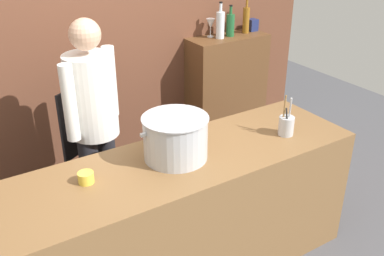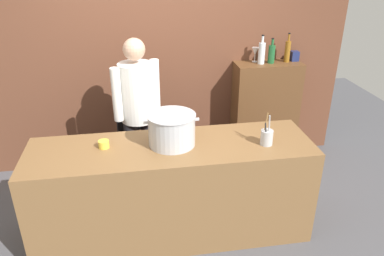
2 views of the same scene
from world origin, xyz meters
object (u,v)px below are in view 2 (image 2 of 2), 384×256
chef (138,108)px  stockpot_large (172,130)px  wine_bottle_green (272,54)px  wine_bottle_amber (287,51)px  utensil_crock (267,137)px  wine_bottle_clear (262,53)px  wine_glass_wide (255,52)px  spice_tin_navy (294,56)px  butter_jar (104,144)px

chef → stockpot_large: chef is taller
stockpot_large → wine_bottle_green: size_ratio=1.64×
stockpot_large → wine_bottle_amber: bearing=38.8°
stockpot_large → utensil_crock: utensil_crock is taller
wine_bottle_amber → wine_bottle_clear: wine_bottle_amber is taller
wine_bottle_clear → wine_glass_wide: 0.10m
spice_tin_navy → wine_bottle_clear: bearing=-172.4°
butter_jar → spice_tin_navy: spice_tin_navy is taller
stockpot_large → wine_bottle_green: 1.74m
stockpot_large → spice_tin_navy: bearing=37.5°
stockpot_large → utensil_crock: 0.80m
wine_bottle_green → spice_tin_navy: (0.30, 0.05, -0.05)m
butter_jar → wine_bottle_clear: wine_bottle_clear is taller
utensil_crock → wine_glass_wide: (0.31, 1.36, 0.37)m
wine_glass_wide → spice_tin_navy: size_ratio=1.47×
chef → wine_bottle_amber: chef is taller
butter_jar → wine_bottle_amber: wine_bottle_amber is taller
stockpot_large → wine_bottle_clear: bearing=45.0°
stockpot_large → wine_glass_wide: 1.68m
wine_bottle_clear → wine_glass_wide: wine_bottle_clear is taller
stockpot_large → butter_jar: bearing=177.2°
wine_bottle_amber → wine_glass_wide: (-0.36, 0.06, -0.01)m
wine_bottle_green → utensil_crock: bearing=-110.4°
wine_bottle_amber → wine_bottle_green: bearing=-175.5°
utensil_crock → spice_tin_navy: size_ratio=2.49×
butter_jar → wine_bottle_green: wine_bottle_green is taller
wine_bottle_amber → wine_glass_wide: 0.37m
chef → wine_bottle_amber: 1.83m
wine_bottle_green → spice_tin_navy: bearing=8.6°
stockpot_large → utensil_crock: (0.78, -0.13, -0.07)m
stockpot_large → spice_tin_navy: 1.99m
butter_jar → wine_bottle_clear: bearing=33.1°
stockpot_large → spice_tin_navy: size_ratio=4.16×
wine_bottle_amber → spice_tin_navy: 0.13m
wine_bottle_green → spice_tin_navy: 0.31m
butter_jar → spice_tin_navy: bearing=28.8°
spice_tin_navy → wine_bottle_amber: bearing=-164.1°
chef → wine_bottle_green: size_ratio=5.90×
butter_jar → wine_glass_wide: 2.09m
utensil_crock → stockpot_large: bearing=170.3°
wine_bottle_amber → stockpot_large: bearing=-141.2°
chef → wine_glass_wide: 1.51m
stockpot_large → spice_tin_navy: (1.56, 1.20, 0.24)m
utensil_crock → wine_bottle_green: 1.42m
chef → utensil_crock: (1.05, -0.82, 0.01)m
wine_bottle_clear → wine_glass_wide: bearing=118.6°
spice_tin_navy → wine_glass_wide: bearing=176.4°
wine_bottle_green → wine_bottle_clear: wine_bottle_clear is taller
wine_bottle_clear → wine_glass_wide: size_ratio=1.97×
chef → stockpot_large: (0.26, -0.69, 0.07)m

